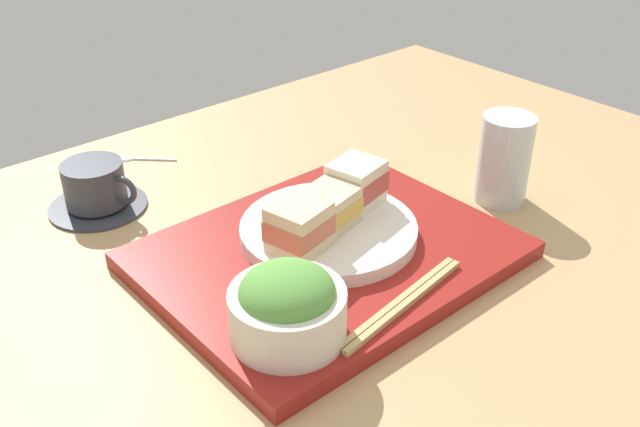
{
  "coord_description": "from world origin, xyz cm",
  "views": [
    {
      "loc": [
        -46.95,
        -52.86,
        49.05
      ],
      "look_at": [
        1.27,
        2.83,
        5.0
      ],
      "focal_mm": 40.3,
      "sensor_mm": 36.0,
      "label": 1
    }
  ],
  "objects_px": {
    "sandwich_near": "(298,227)",
    "sandwich_far": "(356,183)",
    "sandwich_middle": "(329,208)",
    "salad_bowl": "(287,306)",
    "sandwich_plate": "(329,230)",
    "drinking_glass": "(504,159)",
    "chopsticks_pair": "(402,303)",
    "coffee_cup": "(96,188)",
    "teaspoon": "(133,157)"
  },
  "relations": [
    {
      "from": "sandwich_near",
      "to": "sandwich_middle",
      "type": "xyz_separation_m",
      "value": [
        0.06,
        0.02,
        -0.0
      ]
    },
    {
      "from": "salad_bowl",
      "to": "drinking_glass",
      "type": "bearing_deg",
      "value": 7.35
    },
    {
      "from": "sandwich_middle",
      "to": "teaspoon",
      "type": "height_order",
      "value": "sandwich_middle"
    },
    {
      "from": "salad_bowl",
      "to": "drinking_glass",
      "type": "height_order",
      "value": "drinking_glass"
    },
    {
      "from": "drinking_glass",
      "to": "teaspoon",
      "type": "xyz_separation_m",
      "value": [
        -0.32,
        0.44,
        -0.06
      ]
    },
    {
      "from": "sandwich_plate",
      "to": "drinking_glass",
      "type": "height_order",
      "value": "drinking_glass"
    },
    {
      "from": "sandwich_far",
      "to": "chopsticks_pair",
      "type": "xyz_separation_m",
      "value": [
        -0.09,
        -0.17,
        -0.04
      ]
    },
    {
      "from": "chopsticks_pair",
      "to": "teaspoon",
      "type": "relative_size",
      "value": 2.67
    },
    {
      "from": "sandwich_plate",
      "to": "teaspoon",
      "type": "xyz_separation_m",
      "value": [
        -0.06,
        0.38,
        -0.03
      ]
    },
    {
      "from": "sandwich_plate",
      "to": "sandwich_middle",
      "type": "height_order",
      "value": "sandwich_middle"
    },
    {
      "from": "sandwich_plate",
      "to": "sandwich_middle",
      "type": "bearing_deg",
      "value": -90.0
    },
    {
      "from": "salad_bowl",
      "to": "chopsticks_pair",
      "type": "distance_m",
      "value": 0.13
    },
    {
      "from": "sandwich_middle",
      "to": "drinking_glass",
      "type": "distance_m",
      "value": 0.27
    },
    {
      "from": "coffee_cup",
      "to": "drinking_glass",
      "type": "relative_size",
      "value": 1.07
    },
    {
      "from": "drinking_glass",
      "to": "chopsticks_pair",
      "type": "bearing_deg",
      "value": -162.09
    },
    {
      "from": "teaspoon",
      "to": "sandwich_far",
      "type": "bearing_deg",
      "value": -72.0
    },
    {
      "from": "coffee_cup",
      "to": "drinking_glass",
      "type": "height_order",
      "value": "drinking_glass"
    },
    {
      "from": "sandwich_far",
      "to": "chopsticks_pair",
      "type": "height_order",
      "value": "sandwich_far"
    },
    {
      "from": "sandwich_plate",
      "to": "sandwich_middle",
      "type": "distance_m",
      "value": 0.03
    },
    {
      "from": "sandwich_near",
      "to": "sandwich_far",
      "type": "bearing_deg",
      "value": 15.24
    },
    {
      "from": "chopsticks_pair",
      "to": "sandwich_plate",
      "type": "bearing_deg",
      "value": 78.51
    },
    {
      "from": "sandwich_near",
      "to": "sandwich_far",
      "type": "relative_size",
      "value": 0.98
    },
    {
      "from": "sandwich_plate",
      "to": "salad_bowl",
      "type": "xyz_separation_m",
      "value": [
        -0.15,
        -0.11,
        0.03
      ]
    },
    {
      "from": "chopsticks_pair",
      "to": "coffee_cup",
      "type": "xyz_separation_m",
      "value": [
        -0.13,
        0.43,
        0.01
      ]
    },
    {
      "from": "sandwich_near",
      "to": "salad_bowl",
      "type": "height_order",
      "value": "salad_bowl"
    },
    {
      "from": "sandwich_middle",
      "to": "salad_bowl",
      "type": "relative_size",
      "value": 0.63
    },
    {
      "from": "sandwich_plate",
      "to": "drinking_glass",
      "type": "bearing_deg",
      "value": -12.09
    },
    {
      "from": "sandwich_near",
      "to": "salad_bowl",
      "type": "xyz_separation_m",
      "value": [
        -0.09,
        -0.09,
        -0.01
      ]
    },
    {
      "from": "sandwich_near",
      "to": "coffee_cup",
      "type": "height_order",
      "value": "sandwich_near"
    },
    {
      "from": "sandwich_plate",
      "to": "drinking_glass",
      "type": "xyz_separation_m",
      "value": [
        0.26,
        -0.06,
        0.03
      ]
    },
    {
      "from": "sandwich_plate",
      "to": "sandwich_near",
      "type": "relative_size",
      "value": 2.87
    },
    {
      "from": "sandwich_middle",
      "to": "coffee_cup",
      "type": "distance_m",
      "value": 0.33
    },
    {
      "from": "sandwich_far",
      "to": "chopsticks_pair",
      "type": "bearing_deg",
      "value": -118.3
    },
    {
      "from": "coffee_cup",
      "to": "salad_bowl",
      "type": "bearing_deg",
      "value": -87.87
    },
    {
      "from": "sandwich_near",
      "to": "drinking_glass",
      "type": "bearing_deg",
      "value": -7.09
    },
    {
      "from": "sandwich_far",
      "to": "salad_bowl",
      "type": "height_order",
      "value": "salad_bowl"
    },
    {
      "from": "sandwich_near",
      "to": "sandwich_plate",
      "type": "bearing_deg",
      "value": 15.24
    },
    {
      "from": "drinking_glass",
      "to": "salad_bowl",
      "type": "bearing_deg",
      "value": -172.65
    },
    {
      "from": "sandwich_near",
      "to": "sandwich_far",
      "type": "height_order",
      "value": "same"
    },
    {
      "from": "chopsticks_pair",
      "to": "coffee_cup",
      "type": "bearing_deg",
      "value": 107.22
    },
    {
      "from": "sandwich_near",
      "to": "salad_bowl",
      "type": "bearing_deg",
      "value": -134.15
    },
    {
      "from": "drinking_glass",
      "to": "coffee_cup",
      "type": "bearing_deg",
      "value": 141.77
    },
    {
      "from": "sandwich_near",
      "to": "sandwich_far",
      "type": "xyz_separation_m",
      "value": [
        0.12,
        0.03,
        -0.0
      ]
    },
    {
      "from": "sandwich_plate",
      "to": "teaspoon",
      "type": "distance_m",
      "value": 0.39
    },
    {
      "from": "sandwich_far",
      "to": "chopsticks_pair",
      "type": "relative_size",
      "value": 0.38
    },
    {
      "from": "sandwich_plate",
      "to": "salad_bowl",
      "type": "bearing_deg",
      "value": -143.86
    },
    {
      "from": "drinking_glass",
      "to": "teaspoon",
      "type": "bearing_deg",
      "value": 126.34
    },
    {
      "from": "sandwich_far",
      "to": "sandwich_middle",
      "type": "bearing_deg",
      "value": -164.76
    },
    {
      "from": "chopsticks_pair",
      "to": "coffee_cup",
      "type": "distance_m",
      "value": 0.45
    },
    {
      "from": "teaspoon",
      "to": "coffee_cup",
      "type": "bearing_deg",
      "value": -136.05
    }
  ]
}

